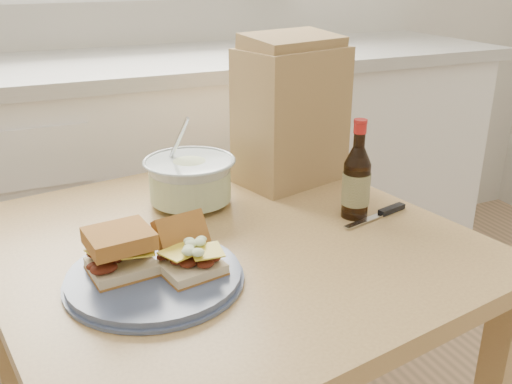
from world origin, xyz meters
name	(u,v)px	position (x,y,z in m)	size (l,w,h in m)	color
cabinet_run	(152,195)	(0.00, 1.70, 0.47)	(2.50, 0.64, 0.94)	white
dining_table	(227,283)	(-0.06, 0.83, 0.61)	(0.99, 0.99, 0.72)	tan
plate	(154,277)	(-0.23, 0.72, 0.73)	(0.29, 0.29, 0.02)	#465272
sandwich_left	(120,251)	(-0.28, 0.75, 0.78)	(0.11, 0.10, 0.08)	beige
sandwich_right	(188,252)	(-0.17, 0.72, 0.76)	(0.11, 0.15, 0.08)	beige
coleslaw_bowl	(190,182)	(-0.07, 1.02, 0.77)	(0.20, 0.20, 0.20)	#AFBDBA
beer_bottle	(356,181)	(0.23, 0.81, 0.80)	(0.06, 0.06, 0.21)	black
knife	(385,212)	(0.29, 0.79, 0.72)	(0.18, 0.06, 0.01)	silver
paper_bag	(291,116)	(0.20, 1.07, 0.88)	(0.25, 0.16, 0.32)	#A68250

